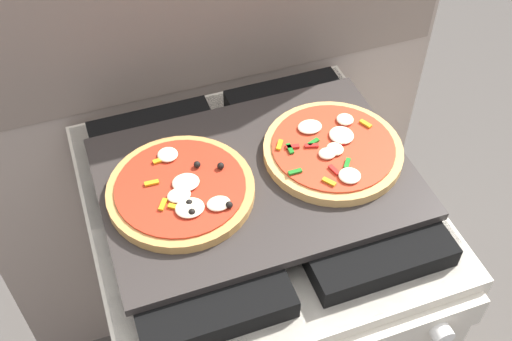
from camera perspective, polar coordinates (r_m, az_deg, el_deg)
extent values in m
cube|color=gray|center=(1.40, -4.64, 5.20)|extent=(1.10, 0.03, 1.55)
cube|color=beige|center=(1.47, 0.00, -13.32)|extent=(0.60, 0.60, 0.86)
cube|color=black|center=(1.12, 0.00, -2.51)|extent=(0.59, 0.59, 0.01)
cube|color=black|center=(1.08, -7.03, -3.50)|extent=(0.24, 0.51, 0.04)
cube|color=black|center=(1.14, 6.63, 0.16)|extent=(0.24, 0.51, 0.04)
cylinder|color=silver|center=(1.07, 16.80, -14.29)|extent=(0.04, 0.02, 0.04)
cube|color=#2D2826|center=(1.08, 0.00, -0.65)|extent=(0.54, 0.38, 0.02)
cylinder|color=#C18947|center=(1.04, -6.88, -2.03)|extent=(0.25, 0.25, 0.02)
cylinder|color=#B72D19|center=(1.03, -6.93, -1.63)|extent=(0.22, 0.22, 0.00)
ellipsoid|color=beige|center=(1.03, -6.43, -1.29)|extent=(0.05, 0.04, 0.01)
ellipsoid|color=beige|center=(1.00, -3.48, -3.06)|extent=(0.04, 0.03, 0.01)
ellipsoid|color=beige|center=(1.04, -6.76, -1.04)|extent=(0.04, 0.03, 0.01)
ellipsoid|color=beige|center=(1.02, -7.13, -2.29)|extent=(0.04, 0.03, 0.01)
ellipsoid|color=beige|center=(1.08, -8.16, 1.47)|extent=(0.04, 0.04, 0.01)
ellipsoid|color=beige|center=(1.00, -6.14, -3.44)|extent=(0.05, 0.04, 0.01)
cube|color=gold|center=(1.08, -8.88, 0.94)|extent=(0.02, 0.01, 0.00)
cube|color=gold|center=(1.01, -8.59, -3.11)|extent=(0.02, 0.02, 0.00)
sphere|color=black|center=(0.99, -5.94, -3.85)|extent=(0.01, 0.01, 0.01)
sphere|color=black|center=(1.06, -5.47, 0.56)|extent=(0.01, 0.01, 0.01)
sphere|color=black|center=(1.05, -3.28, 0.44)|extent=(0.01, 0.01, 0.01)
sphere|color=black|center=(0.99, -2.49, -3.19)|extent=(0.01, 0.01, 0.01)
cube|color=gold|center=(1.00, -7.46, -3.36)|extent=(0.02, 0.02, 0.00)
cube|color=gold|center=(1.04, -9.62, -1.13)|extent=(0.02, 0.01, 0.00)
sphere|color=black|center=(1.00, -6.18, -3.00)|extent=(0.01, 0.01, 0.01)
cylinder|color=tan|center=(1.11, 7.10, 1.83)|extent=(0.25, 0.25, 0.02)
cylinder|color=red|center=(1.10, 7.15, 2.24)|extent=(0.22, 0.22, 0.00)
ellipsoid|color=beige|center=(1.09, 7.30, 1.98)|extent=(0.03, 0.03, 0.01)
ellipsoid|color=beige|center=(1.08, 6.59, 1.57)|extent=(0.03, 0.03, 0.01)
ellipsoid|color=beige|center=(1.13, 4.99, 4.05)|extent=(0.05, 0.04, 0.01)
ellipsoid|color=beige|center=(1.05, 8.64, -0.47)|extent=(0.04, 0.04, 0.01)
ellipsoid|color=beige|center=(1.12, 7.89, 3.26)|extent=(0.04, 0.05, 0.01)
ellipsoid|color=beige|center=(1.15, 8.22, 4.70)|extent=(0.03, 0.03, 0.01)
cube|color=red|center=(1.11, 7.81, 2.78)|extent=(0.01, 0.03, 0.00)
cube|color=red|center=(1.11, 7.77, 2.74)|extent=(0.02, 0.01, 0.00)
cube|color=gold|center=(1.04, 6.76, -1.03)|extent=(0.02, 0.02, 0.00)
cube|color=#19721E|center=(1.09, 3.14, 2.04)|extent=(0.01, 0.02, 0.00)
cube|color=#19721E|center=(1.10, 5.30, 2.62)|extent=(0.03, 0.02, 0.00)
cube|color=gold|center=(1.15, 10.09, 4.28)|extent=(0.02, 0.03, 0.00)
cube|color=red|center=(1.09, 3.39, 2.22)|extent=(0.03, 0.01, 0.00)
cube|color=red|center=(1.06, 7.23, 0.06)|extent=(0.01, 0.03, 0.00)
cube|color=gold|center=(1.09, 2.19, 2.38)|extent=(0.02, 0.02, 0.00)
cube|color=#19721E|center=(1.07, 8.42, 0.67)|extent=(0.02, 0.02, 0.00)
cube|color=#19721E|center=(1.05, 3.63, -0.11)|extent=(0.02, 0.01, 0.00)
cube|color=red|center=(1.09, 5.16, 2.30)|extent=(0.03, 0.01, 0.00)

